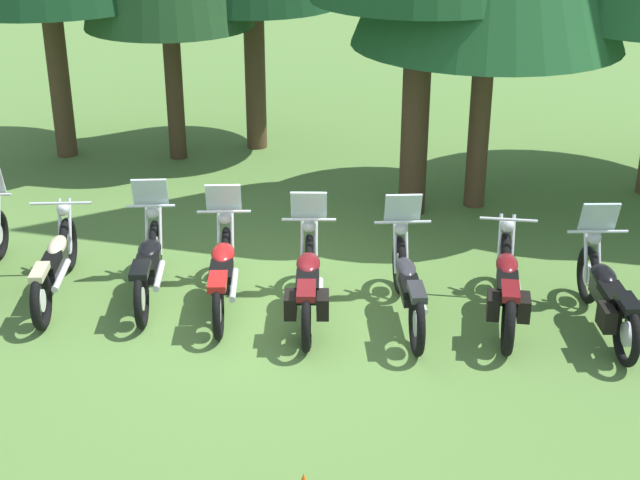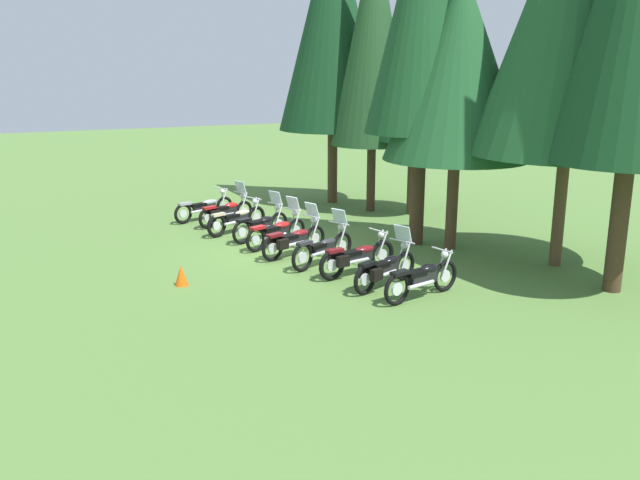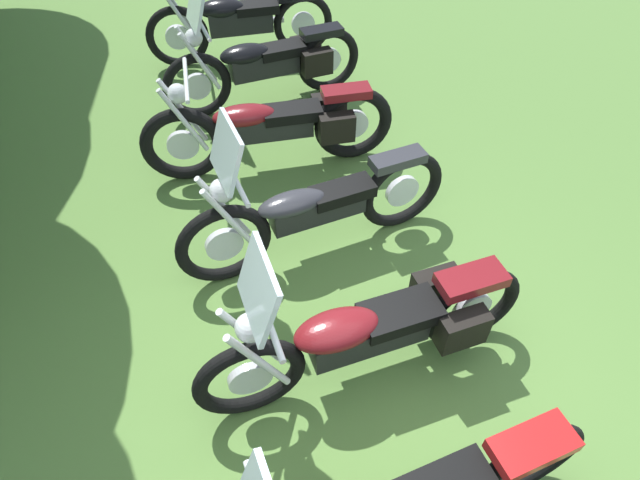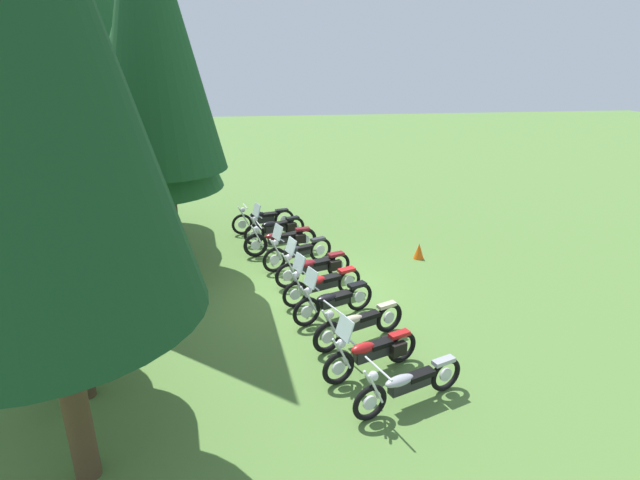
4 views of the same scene
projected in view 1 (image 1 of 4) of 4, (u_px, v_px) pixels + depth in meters
The scene contains 8 objects.
ground_plane at pixel (273, 308), 11.34m from camera, with size 80.00×80.00×0.00m, color #547A38.
motorcycle_2 at pixel (55, 264), 11.47m from camera, with size 1.13×2.16×1.01m.
motorcycle_3 at pixel (149, 263), 11.44m from camera, with size 0.99×2.03×1.36m.
motorcycle_4 at pixel (223, 270), 11.25m from camera, with size 1.02×2.11×1.35m.
motorcycle_5 at pixel (308, 282), 10.94m from camera, with size 1.01×2.15×1.36m.
motorcycle_6 at pixel (408, 284), 10.91m from camera, with size 1.05×2.11×1.38m.
motorcycle_7 at pixel (507, 286), 10.88m from camera, with size 0.86×2.31×1.03m.
motorcycle_8 at pixel (608, 295), 10.63m from camera, with size 1.03×2.07×1.37m.
Camera 1 is at (4.02, -9.19, 5.37)m, focal length 52.18 mm.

